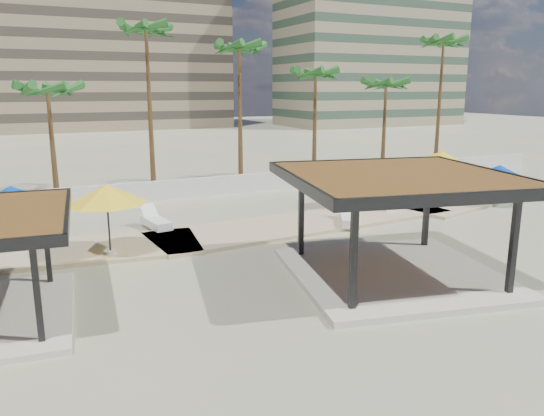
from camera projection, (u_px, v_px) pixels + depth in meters
The scene contains 21 objects.
ground at pixel (355, 273), 19.64m from camera, with size 200.00×200.00×0.00m, color tan.
promenade at pixel (303, 220), 27.21m from camera, with size 44.45×7.97×0.24m.
boundary_wall at pixel (211, 186), 33.57m from camera, with size 56.00×0.30×1.20m, color silver.
building_mid at pixel (107, 40), 86.70m from camera, with size 38.00×16.00×30.40m.
building_east at pixel (372, 27), 94.07m from camera, with size 32.00×15.00×36.40m.
pavilion_central at pixel (397, 216), 18.76m from camera, with size 8.97×8.97×3.83m.
umbrella_a at pixel (12, 195), 21.85m from camera, with size 3.31×3.31×2.58m.
umbrella_b at pixel (106, 194), 20.83m from camera, with size 3.36×3.36×2.83m.
umbrella_c at pixel (351, 169), 29.72m from camera, with size 3.55×3.55×2.43m.
umbrella_d at pixel (499, 171), 30.06m from camera, with size 2.85×2.85×2.25m.
umbrella_e at pixel (442, 157), 32.22m from camera, with size 3.56×3.56×2.79m.
lounger_a at pixel (156, 222), 25.49m from camera, with size 1.11×2.47×0.90m.
lounger_b at pixel (349, 218), 26.21m from camera, with size 1.83×2.48×0.91m.
lounger_c at pixel (384, 205), 29.28m from camera, with size 0.95×1.95×0.71m.
lounger_d at pixel (517, 189), 33.63m from camera, with size 2.19×2.27×0.91m.
palm_c at pixel (48, 94), 30.33m from camera, with size 3.00×3.00×7.42m.
palm_d at pixel (146, 37), 32.81m from camera, with size 3.00×3.00×11.06m.
palm_e at pixel (239, 54), 35.11m from camera, with size 3.00×3.00×10.09m.
palm_f at pixel (316, 78), 38.14m from camera, with size 3.00×3.00×8.51m.
palm_g at pixel (386, 87), 40.48m from camera, with size 3.00×3.00×7.80m.
palm_h at pixel (443, 48), 42.84m from camera, with size 3.00×3.00×11.14m.
Camera 1 is at (-10.85, -15.44, 6.72)m, focal length 35.00 mm.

